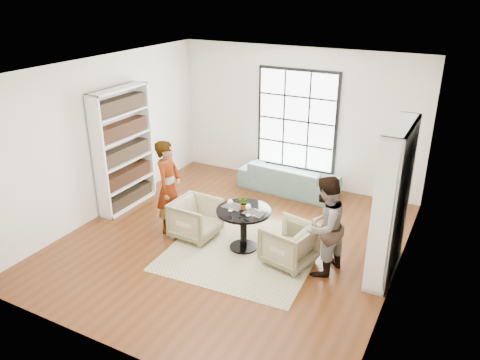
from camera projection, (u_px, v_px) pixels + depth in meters
The scene contains 16 objects.
ground at pixel (232, 240), 8.26m from camera, with size 6.00×6.00×0.00m, color #572B14.
room_shell at pixel (246, 164), 8.21m from camera, with size 6.00×6.01×6.00m.
rug at pixel (244, 250), 7.95m from camera, with size 2.42×2.42×0.01m, color tan.
pedestal_table at pixel (244, 221), 7.82m from camera, with size 0.92×0.92×0.73m.
sofa at pixel (289, 178), 10.11m from camera, with size 2.11×0.83×0.62m, color slate.
armchair_left at pixel (196, 219), 8.27m from camera, with size 0.75×0.77×0.70m, color tan.
armchair_right at pixel (289, 244), 7.49m from camera, with size 0.73×0.76×0.69m, color tan.
person_left at pixel (169, 187), 8.31m from camera, with size 0.62×0.41×1.71m, color gray.
person_right at pixel (324, 226), 7.08m from camera, with size 0.78×0.61×1.61m, color gray.
placemat_left at pixel (233, 206), 7.85m from camera, with size 0.34×0.26×0.01m, color black.
placemat_right at pixel (254, 213), 7.64m from camera, with size 0.34×0.26×0.01m, color black.
cutlery_left at pixel (233, 206), 7.85m from camera, with size 0.14×0.22×0.01m, color silver, non-canonical shape.
cutlery_right at pixel (254, 212), 7.63m from camera, with size 0.14×0.22×0.01m, color silver, non-canonical shape.
wine_glass_left at pixel (230, 203), 7.66m from camera, with size 0.09×0.09×0.20m.
wine_glass_right at pixel (248, 207), 7.50m from camera, with size 0.09×0.09×0.21m.
flower_centerpiece at pixel (244, 203), 7.72m from camera, with size 0.21×0.18×0.23m, color gray.
Camera 1 is at (3.46, -6.30, 4.22)m, focal length 35.00 mm.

